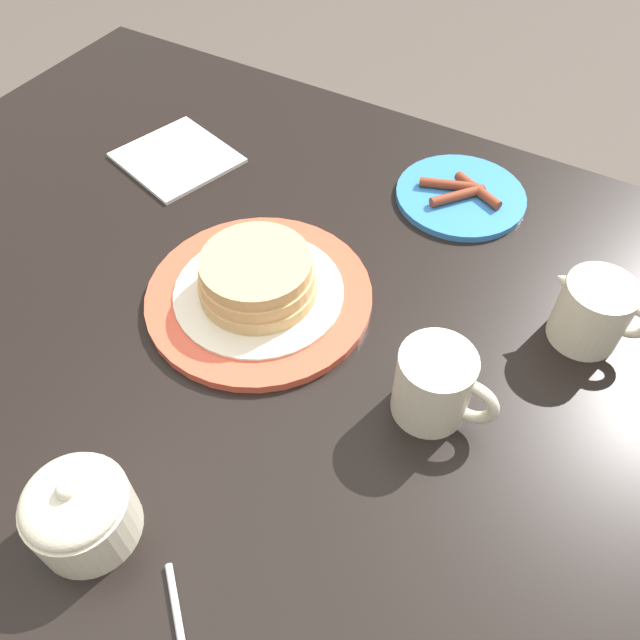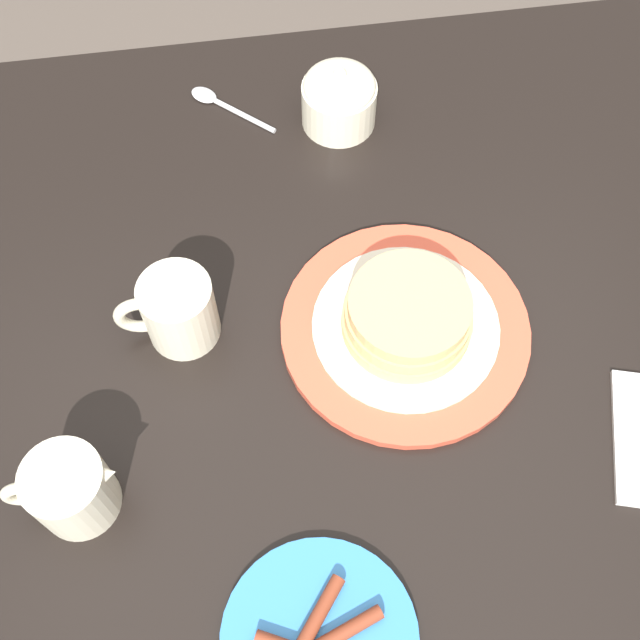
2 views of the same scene
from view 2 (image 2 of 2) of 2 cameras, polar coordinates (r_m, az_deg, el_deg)
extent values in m
plane|color=#51473F|center=(1.61, 1.76, -13.10)|extent=(8.00, 8.00, 0.00)
cube|color=black|center=(0.93, 2.98, -0.91)|extent=(1.39, 0.97, 0.03)
cylinder|color=#DB5138|center=(0.91, 6.07, -0.67)|extent=(0.28, 0.28, 0.01)
cylinder|color=beige|center=(0.90, 6.11, -0.43)|extent=(0.21, 0.21, 0.00)
cylinder|color=tan|center=(0.89, 6.18, -0.10)|extent=(0.14, 0.14, 0.02)
cylinder|color=tan|center=(0.88, 6.29, 0.46)|extent=(0.14, 0.14, 0.02)
cylinder|color=tan|center=(0.86, 6.40, 1.03)|extent=(0.13, 0.13, 0.02)
cylinder|color=#337AC6|center=(0.80, -0.03, -21.73)|extent=(0.19, 0.19, 0.01)
cylinder|color=brown|center=(0.79, 1.54, -21.40)|extent=(0.08, 0.04, 0.01)
cylinder|color=brown|center=(0.79, -0.22, -20.44)|extent=(0.06, 0.07, 0.01)
cylinder|color=beige|center=(0.88, -9.96, 0.67)|extent=(0.08, 0.08, 0.09)
torus|color=beige|center=(0.89, -12.52, 0.34)|extent=(0.06, 0.01, 0.06)
cylinder|color=brown|center=(0.85, -10.34, 1.89)|extent=(0.07, 0.07, 0.00)
cylinder|color=beige|center=(0.83, -17.27, -11.47)|extent=(0.08, 0.08, 0.08)
cone|color=beige|center=(0.79, -15.28, -10.59)|extent=(0.04, 0.04, 0.04)
torus|color=beige|center=(0.83, -20.15, -11.50)|extent=(0.05, 0.01, 0.05)
cylinder|color=beige|center=(1.07, 1.36, 15.07)|extent=(0.10, 0.10, 0.06)
ellipsoid|color=beige|center=(1.05, 1.40, 16.34)|extent=(0.09, 0.09, 0.03)
sphere|color=beige|center=(1.03, 1.42, 17.09)|extent=(0.02, 0.02, 0.02)
cylinder|color=silver|center=(1.10, -5.38, 14.26)|extent=(0.08, 0.07, 0.01)
ellipsoid|color=silver|center=(1.13, -8.25, 15.56)|extent=(0.04, 0.04, 0.01)
camera|label=1|loc=(0.86, -26.74, 42.34)|focal=35.00mm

